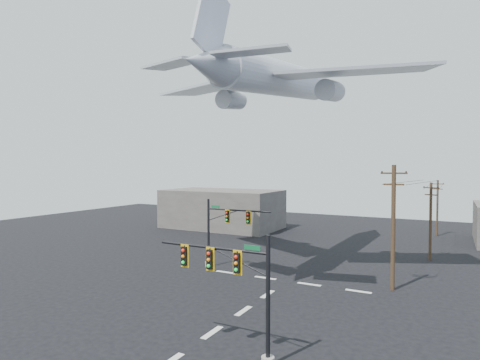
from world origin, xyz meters
The scene contains 10 objects.
ground centered at (0.00, 0.00, 0.00)m, with size 120.00×120.00×0.00m, color black.
lane_markings centered at (0.00, 5.33, 0.01)m, with size 14.00×21.20×0.01m.
signal_mast_near centered at (2.86, -2.13, 3.68)m, with size 6.81×0.71×6.47m.
signal_mast_far centered at (-7.10, 13.02, 3.59)m, with size 6.97×0.73×6.63m.
utility_pole_a centered at (8.31, 13.57, 5.19)m, with size 1.98×0.37×9.92m.
utility_pole_b centered at (10.42, 26.07, 4.25)m, with size 1.56×0.72×8.12m.
utility_pole_c centered at (10.56, 42.56, 4.11)m, with size 1.61×0.27×7.85m.
power_lines centered at (10.00, 28.02, 7.82)m, with size 3.88×28.99×0.99m.
airliner centered at (-2.74, 16.74, 18.27)m, with size 29.17×30.60×7.98m.
building_left centered at (-20.00, 35.00, 3.00)m, with size 18.00×10.00×6.00m, color #605C55.
Camera 1 is at (12.38, -19.78, 9.82)m, focal length 30.00 mm.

